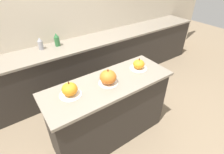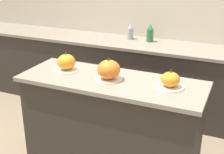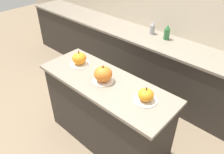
{
  "view_description": "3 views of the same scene",
  "coord_description": "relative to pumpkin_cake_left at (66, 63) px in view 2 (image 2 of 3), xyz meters",
  "views": [
    {
      "loc": [
        -0.91,
        -1.36,
        2.12
      ],
      "look_at": [
        0.06,
        0.02,
        0.97
      ],
      "focal_mm": 28.0,
      "sensor_mm": 36.0,
      "label": 1
    },
    {
      "loc": [
        0.98,
        -2.2,
        1.9
      ],
      "look_at": [
        0.01,
        -0.01,
        0.96
      ],
      "focal_mm": 50.0,
      "sensor_mm": 36.0,
      "label": 2
    },
    {
      "loc": [
        1.31,
        -1.32,
        2.27
      ],
      "look_at": [
        0.07,
        0.03,
        1.0
      ],
      "focal_mm": 35.0,
      "sensor_mm": 36.0,
      "label": 3
    }
  ],
  "objects": [
    {
      "name": "back_counter",
      "position": [
        0.46,
        1.23,
        -0.55
      ],
      "size": [
        6.0,
        0.6,
        0.91
      ],
      "color": "#2D2823",
      "rests_on": "ground_plane"
    },
    {
      "name": "pumpkin_cake_left",
      "position": [
        0.0,
        0.0,
        0.0
      ],
      "size": [
        0.24,
        0.24,
        0.19
      ],
      "color": "silver",
      "rests_on": "kitchen_island"
    },
    {
      "name": "wall_back",
      "position": [
        0.46,
        1.56,
        0.25
      ],
      "size": [
        8.0,
        0.06,
        2.5
      ],
      "color": "beige",
      "rests_on": "ground_plane"
    },
    {
      "name": "bottle_short",
      "position": [
        0.09,
        1.37,
        0.0
      ],
      "size": [
        0.08,
        0.08,
        0.2
      ],
      "color": "#99999E",
      "rests_on": "back_counter"
    },
    {
      "name": "kitchen_island",
      "position": [
        0.46,
        -0.05,
        -0.53
      ],
      "size": [
        1.57,
        0.59,
        0.93
      ],
      "color": "#2D2823",
      "rests_on": "ground_plane"
    },
    {
      "name": "pumpkin_cake_center",
      "position": [
        0.44,
        -0.05,
        0.01
      ],
      "size": [
        0.23,
        0.23,
        0.2
      ],
      "color": "silver",
      "rests_on": "kitchen_island"
    },
    {
      "name": "bottle_tall",
      "position": [
        0.36,
        1.34,
        0.01
      ],
      "size": [
        0.08,
        0.08,
        0.22
      ],
      "color": "#2D6B38",
      "rests_on": "back_counter"
    },
    {
      "name": "pumpkin_cake_right",
      "position": [
        0.95,
        -0.01,
        -0.01
      ],
      "size": [
        0.23,
        0.23,
        0.16
      ],
      "color": "silver",
      "rests_on": "kitchen_island"
    }
  ]
}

